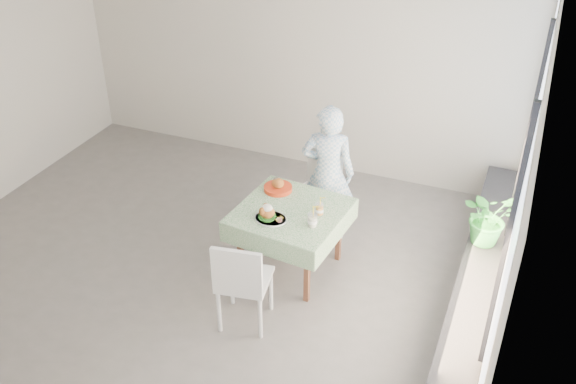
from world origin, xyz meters
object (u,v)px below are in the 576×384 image
at_px(chair_far, 313,210).
at_px(potted_plant, 489,217).
at_px(chair_near, 245,297).
at_px(main_dish, 269,215).
at_px(diner, 328,174).
at_px(cafe_table, 291,233).
at_px(juice_cup_orange, 320,209).

bearing_deg(chair_far, potted_plant, -4.99).
xyz_separation_m(chair_near, main_dish, (-0.04, 0.68, 0.50)).
relative_size(chair_far, main_dish, 3.01).
height_order(diner, potted_plant, diner).
distance_m(cafe_table, main_dish, 0.43).
xyz_separation_m(diner, juice_cup_orange, (0.16, -0.70, -0.01)).
xyz_separation_m(chair_far, juice_cup_orange, (0.31, -0.68, 0.50)).
height_order(juice_cup_orange, potted_plant, potted_plant).
bearing_deg(diner, cafe_table, 67.49).
relative_size(cafe_table, potted_plant, 1.96).
height_order(chair_near, diner, diner).
bearing_deg(chair_near, juice_cup_orange, 67.81).
height_order(chair_near, potted_plant, potted_plant).
bearing_deg(chair_far, diner, 4.89).
bearing_deg(juice_cup_orange, chair_far, 114.30).
xyz_separation_m(cafe_table, chair_far, (-0.01, 0.72, -0.16)).
distance_m(chair_far, juice_cup_orange, 0.90).
xyz_separation_m(cafe_table, juice_cup_orange, (0.29, 0.04, 0.34)).
bearing_deg(cafe_table, main_dish, -119.93).
distance_m(chair_near, main_dish, 0.84).
relative_size(cafe_table, juice_cup_orange, 4.69).
bearing_deg(chair_near, diner, 81.97).
height_order(chair_far, main_dish, chair_far).
relative_size(chair_far, juice_cup_orange, 4.04).
bearing_deg(juice_cup_orange, chair_near, -112.19).
bearing_deg(potted_plant, cafe_table, -163.41).
bearing_deg(main_dish, chair_near, -86.49).
height_order(chair_far, chair_near, same).
xyz_separation_m(chair_near, potted_plant, (1.96, 1.47, 0.49)).
xyz_separation_m(main_dish, potted_plant, (2.01, 0.79, -0.01)).
distance_m(cafe_table, chair_far, 0.74).
height_order(cafe_table, potted_plant, potted_plant).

